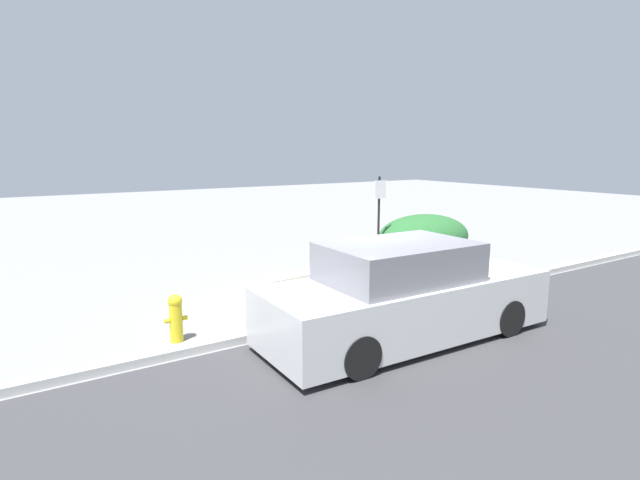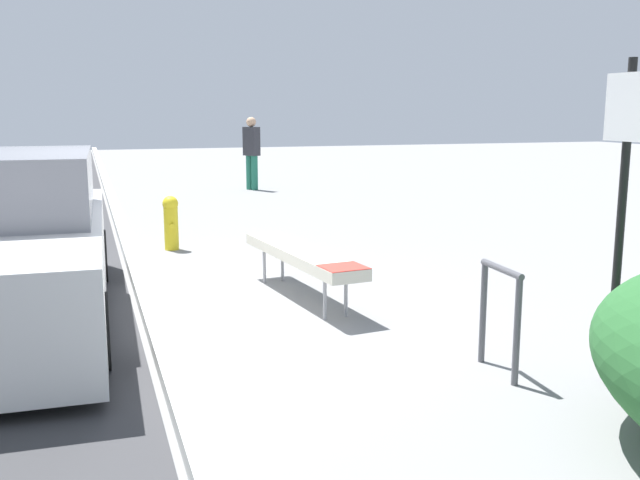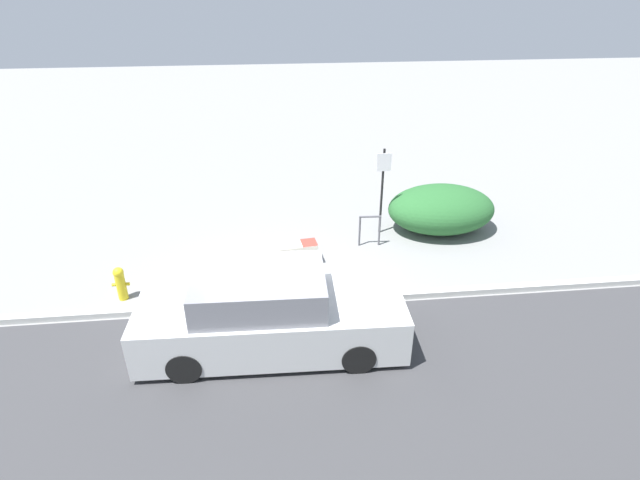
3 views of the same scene
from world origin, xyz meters
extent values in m
plane|color=gray|center=(0.00, 0.00, 0.00)|extent=(60.00, 60.00, 0.00)
cube|color=#B7B7B2|center=(0.00, 0.00, 0.07)|extent=(60.00, 0.20, 0.13)
cylinder|color=#99999E|center=(-0.82, 1.36, 0.20)|extent=(0.04, 0.04, 0.41)
cylinder|color=#99999E|center=(0.76, 1.55, 0.20)|extent=(0.04, 0.04, 0.41)
cylinder|color=#99999E|center=(-0.85, 1.58, 0.20)|extent=(0.04, 0.04, 0.41)
cylinder|color=#99999E|center=(0.74, 1.77, 0.20)|extent=(0.04, 0.04, 0.41)
cube|color=beige|center=(-0.04, 1.57, 0.47)|extent=(2.32, 0.67, 0.12)
cube|color=red|center=(0.91, 1.68, 0.53)|extent=(0.40, 0.44, 0.01)
cylinder|color=#515156|center=(2.24, 2.35, 0.40)|extent=(0.05, 0.05, 0.80)
cylinder|color=#515156|center=(2.74, 2.32, 0.40)|extent=(0.05, 0.05, 0.80)
cylinder|color=#515156|center=(2.49, 2.34, 0.80)|extent=(0.55, 0.08, 0.05)
cylinder|color=black|center=(2.91, 3.01, 1.15)|extent=(0.06, 0.06, 2.30)
cube|color=white|center=(2.91, 2.97, 1.97)|extent=(0.36, 0.02, 0.46)
cylinder|color=gold|center=(-3.15, 0.59, 0.30)|extent=(0.20, 0.20, 0.60)
sphere|color=gold|center=(-3.15, 0.59, 0.66)|extent=(0.22, 0.22, 0.22)
cylinder|color=gold|center=(-3.29, 0.59, 0.36)|extent=(0.08, 0.07, 0.07)
cylinder|color=gold|center=(-3.01, 0.59, 0.36)|extent=(0.08, 0.07, 0.07)
cylinder|color=#267259|center=(-10.23, 3.45, 0.42)|extent=(0.16, 0.16, 0.84)
cylinder|color=#267259|center=(-10.38, 3.36, 0.42)|extent=(0.16, 0.16, 0.84)
cube|color=#333338|center=(-10.30, 3.40, 1.19)|extent=(0.46, 0.39, 0.70)
sphere|color=tan|center=(-10.30, 3.40, 1.66)|extent=(0.24, 0.24, 0.24)
cylinder|color=black|center=(1.48, -0.51, 0.30)|extent=(0.60, 0.20, 0.60)
cylinder|color=black|center=(-1.47, -0.43, 0.30)|extent=(0.60, 0.20, 0.60)
cube|color=silver|center=(-0.02, -1.26, 0.54)|extent=(4.81, 1.84, 0.87)
cube|color=gray|center=(-0.21, -1.25, 1.26)|extent=(2.33, 1.60, 0.61)
camera|label=1|loc=(-5.30, -6.88, 2.98)|focal=28.00mm
camera|label=2|loc=(6.91, -0.54, 1.95)|focal=40.00mm
camera|label=3|loc=(0.08, -8.54, 6.18)|focal=28.00mm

